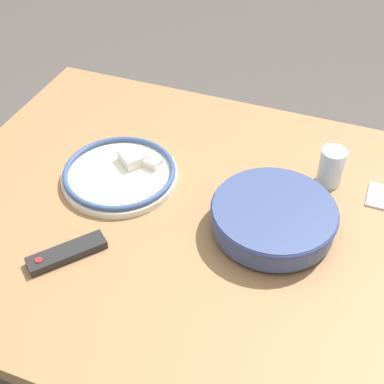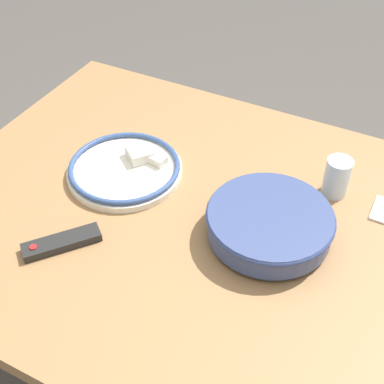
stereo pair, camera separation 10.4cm
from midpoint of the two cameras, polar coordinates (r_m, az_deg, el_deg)
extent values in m
plane|color=#4C4742|center=(1.86, 1.66, -19.84)|extent=(8.00, 8.00, 0.00)
cube|color=olive|center=(1.26, 2.31, -4.23)|extent=(1.50, 1.01, 0.04)
cylinder|color=olive|center=(2.03, -12.20, 1.89)|extent=(0.06, 0.06, 0.71)
cylinder|color=#384775|center=(1.24, 6.14, -3.89)|extent=(0.13, 0.13, 0.01)
cylinder|color=#384775|center=(1.21, 6.26, -2.72)|extent=(0.28, 0.28, 0.06)
cylinder|color=#9E4C1E|center=(1.21, 6.25, -2.87)|extent=(0.25, 0.25, 0.05)
torus|color=navy|center=(1.20, 6.34, -2.02)|extent=(0.29, 0.29, 0.01)
cylinder|color=silver|center=(1.38, -9.85, 1.61)|extent=(0.30, 0.30, 0.02)
torus|color=#334C7F|center=(1.37, -9.93, 2.12)|extent=(0.29, 0.29, 0.01)
cube|color=silver|center=(1.38, -6.58, 3.14)|extent=(0.06, 0.04, 0.02)
cube|color=silver|center=(1.39, -8.73, 3.61)|extent=(0.08, 0.07, 0.03)
cube|color=silver|center=(1.39, -8.33, 3.39)|extent=(0.07, 0.07, 0.03)
cube|color=black|center=(1.22, -15.62, -6.38)|extent=(0.15, 0.16, 0.02)
cylinder|color=red|center=(1.21, -18.45, -7.00)|extent=(0.02, 0.02, 0.00)
cylinder|color=silver|center=(1.35, 12.53, 2.55)|extent=(0.06, 0.06, 0.10)
camera|label=1|loc=(0.05, -92.34, -2.13)|focal=50.00mm
camera|label=2|loc=(0.05, 87.66, 2.13)|focal=50.00mm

